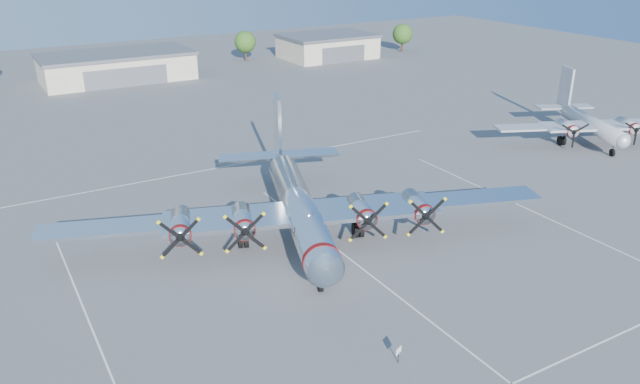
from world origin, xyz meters
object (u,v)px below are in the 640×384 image
tree_far_east (402,34)px  twin_engine_east (587,141)px  hangar_center (117,66)px  main_bomber_b29 (298,233)px  info_placard (399,352)px  tree_east (245,42)px  hangar_east (328,46)px

tree_far_east → twin_engine_east: tree_far_east is taller
hangar_center → tree_far_east: size_ratio=4.31×
main_bomber_b29 → info_placard: bearing=-80.8°
main_bomber_b29 → twin_engine_east: bearing=24.8°
twin_engine_east → tree_far_east: bearing=96.8°
tree_east → tree_far_east: 38.83m
info_placard → tree_far_east: bearing=28.9°
tree_far_east → info_placard: size_ratio=5.57×
tree_east → tree_far_east: same height
main_bomber_b29 → twin_engine_east: (48.28, 5.16, 0.00)m
twin_engine_east → hangar_east: bearing=112.5°
hangar_east → tree_east: bearing=161.5°
hangar_east → tree_far_east: bearing=-5.6°
info_placard → twin_engine_east: bearing=2.6°
hangar_center → tree_east: bearing=11.4°
hangar_center → tree_far_east: 68.05m
tree_east → twin_engine_east: bearing=-77.9°
tree_east → main_bomber_b29: size_ratio=0.14×
hangar_east → twin_engine_east: bearing=-90.9°
hangar_east → tree_far_east: tree_far_east is taller
twin_engine_east → info_placard: (-51.77, -25.91, 0.84)m
tree_far_east → main_bomber_b29: bearing=-132.5°
info_placard → hangar_east: bearing=37.7°
hangar_east → tree_east: size_ratio=3.10×
hangar_center → tree_far_east: tree_far_east is taller
tree_far_east → info_placard: 121.11m
hangar_center → tree_east: (30.00, 6.04, 1.51)m
hangar_east → main_bomber_b29: hangar_east is taller
hangar_center → tree_east: 30.64m
hangar_east → twin_engine_east: 72.71m
tree_east → tree_far_east: (38.00, -8.00, 0.00)m
hangar_east → tree_far_east: (20.00, -1.96, 1.51)m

